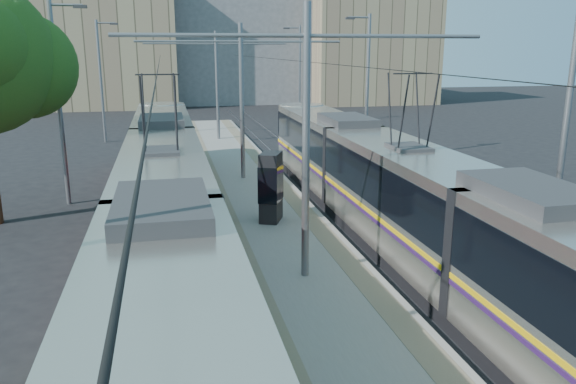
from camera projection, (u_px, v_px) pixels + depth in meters
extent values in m
cube|color=gray|center=(253.00, 196.00, 23.64)|extent=(4.00, 50.00, 0.30)
cube|color=gray|center=(219.00, 195.00, 23.30)|extent=(0.70, 50.00, 0.01)
cube|color=gray|center=(287.00, 191.00, 23.90)|extent=(0.70, 50.00, 0.01)
cube|color=gray|center=(148.00, 205.00, 22.78)|extent=(0.07, 70.00, 0.03)
cube|color=gray|center=(184.00, 203.00, 23.07)|extent=(0.07, 70.00, 0.03)
cube|color=gray|center=(319.00, 196.00, 24.27)|extent=(0.07, 70.00, 0.03)
cube|color=gray|center=(351.00, 194.00, 24.56)|extent=(0.07, 70.00, 0.03)
cube|color=black|center=(168.00, 254.00, 16.90)|extent=(2.30, 31.11, 0.40)
cube|color=#BAB4AA|center=(165.00, 201.00, 16.49)|extent=(2.40, 29.51, 2.90)
cube|color=black|center=(164.00, 184.00, 16.37)|extent=(2.43, 29.51, 1.30)
cube|color=yellow|center=(165.00, 214.00, 16.59)|extent=(2.43, 29.51, 0.12)
cube|color=#AA091E|center=(166.00, 230.00, 16.72)|extent=(2.42, 29.51, 1.10)
cube|color=#2D2D30|center=(162.00, 147.00, 16.09)|extent=(1.68, 3.00, 0.30)
cube|color=black|center=(403.00, 247.00, 17.48)|extent=(2.30, 28.88, 0.40)
cube|color=#BAB4AA|center=(406.00, 196.00, 17.07)|extent=(2.40, 27.28, 2.90)
cube|color=black|center=(407.00, 180.00, 16.95)|extent=(2.43, 27.28, 1.30)
cube|color=#E7B50C|center=(406.00, 208.00, 17.17)|extent=(2.43, 27.28, 0.12)
cube|color=#30154B|center=(405.00, 213.00, 17.21)|extent=(2.43, 27.28, 0.10)
cube|color=#2D2D30|center=(409.00, 144.00, 16.68)|extent=(1.68, 3.00, 0.30)
cylinder|color=slate|center=(306.00, 146.00, 14.21)|extent=(0.20, 0.20, 7.00)
cylinder|color=slate|center=(307.00, 36.00, 13.54)|extent=(9.20, 0.10, 0.10)
cylinder|color=slate|center=(242.00, 103.00, 25.57)|extent=(0.20, 0.20, 7.00)
cylinder|color=slate|center=(241.00, 41.00, 24.90)|extent=(9.20, 0.10, 0.10)
cylinder|color=slate|center=(217.00, 86.00, 36.92)|extent=(0.20, 0.20, 7.00)
cylinder|color=slate|center=(216.00, 44.00, 36.25)|extent=(9.20, 0.10, 0.10)
cylinder|color=black|center=(158.00, 66.00, 21.55)|extent=(0.02, 70.00, 0.02)
cylinder|color=black|center=(338.00, 65.00, 23.04)|extent=(0.02, 70.00, 0.02)
cylinder|color=slate|center=(59.00, 106.00, 22.07)|extent=(0.18, 0.18, 8.00)
cube|color=#2D2D30|center=(80.00, 6.00, 21.37)|extent=(0.50, 0.22, 0.12)
cylinder|color=slate|center=(101.00, 83.00, 37.21)|extent=(0.18, 0.18, 8.00)
cube|color=#2D2D30|center=(114.00, 24.00, 36.51)|extent=(0.50, 0.22, 0.12)
cylinder|color=slate|center=(565.00, 129.00, 15.72)|extent=(0.18, 0.18, 8.00)
cylinder|color=slate|center=(367.00, 90.00, 30.86)|extent=(0.18, 0.18, 8.00)
cube|color=#2D2D30|center=(350.00, 18.00, 29.69)|extent=(0.50, 0.22, 0.12)
cylinder|color=slate|center=(299.00, 76.00, 45.99)|extent=(0.18, 0.18, 8.00)
cube|color=#2D2D30|center=(286.00, 28.00, 44.83)|extent=(0.50, 0.22, 0.12)
cube|color=black|center=(271.00, 187.00, 19.54)|extent=(1.00, 1.22, 2.43)
cube|color=black|center=(271.00, 183.00, 19.50)|extent=(1.06, 1.28, 1.27)
sphere|color=#1B4513|center=(24.00, 66.00, 20.25)|extent=(3.80, 3.80, 3.80)
cube|color=gray|center=(100.00, 46.00, 60.68)|extent=(16.00, 12.00, 12.97)
cube|color=gray|center=(241.00, 28.00, 67.27)|extent=(18.00, 14.00, 17.03)
cube|color=gray|center=(368.00, 47.00, 65.04)|extent=(14.00, 10.00, 12.59)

